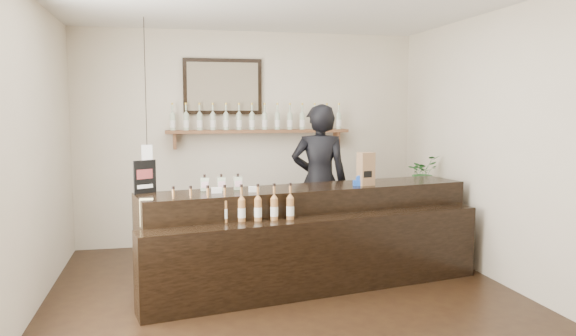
{
  "coord_description": "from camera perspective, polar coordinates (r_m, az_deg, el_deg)",
  "views": [
    {
      "loc": [
        -1.1,
        -4.9,
        1.79
      ],
      "look_at": [
        0.13,
        0.7,
        1.19
      ],
      "focal_mm": 35.0,
      "sensor_mm": 36.0,
      "label": 1
    }
  ],
  "objects": [
    {
      "name": "ground",
      "position": [
        5.33,
        0.26,
        -13.61
      ],
      "size": [
        5.0,
        5.0,
        0.0
      ],
      "primitive_type": "plane",
      "color": "black",
      "rests_on": "ground"
    },
    {
      "name": "room_shell",
      "position": [
        5.02,
        0.27,
        5.01
      ],
      "size": [
        5.0,
        5.0,
        5.0
      ],
      "color": "beige",
      "rests_on": "ground"
    },
    {
      "name": "back_wall_decor",
      "position": [
        7.34,
        -4.89,
        5.69
      ],
      "size": [
        2.66,
        0.96,
        1.69
      ],
      "color": "brown",
      "rests_on": "ground"
    },
    {
      "name": "counter",
      "position": [
        5.81,
        2.44,
        -7.2
      ],
      "size": [
        3.57,
        1.61,
        1.15
      ],
      "color": "black",
      "rests_on": "ground"
    },
    {
      "name": "promo_sign",
      "position": [
        5.55,
        -14.34,
        -0.88
      ],
      "size": [
        0.21,
        0.13,
        0.32
      ],
      "color": "black",
      "rests_on": "counter"
    },
    {
      "name": "paper_bag",
      "position": [
        5.99,
        7.91,
        -0.09
      ],
      "size": [
        0.18,
        0.15,
        0.35
      ],
      "color": "olive",
      "rests_on": "counter"
    },
    {
      "name": "tape_dispenser",
      "position": [
        5.97,
        7.25,
        -1.4
      ],
      "size": [
        0.14,
        0.07,
        0.11
      ],
      "color": "blue",
      "rests_on": "counter"
    },
    {
      "name": "side_cabinet",
      "position": [
        7.21,
        13.4,
        -5.26
      ],
      "size": [
        0.43,
        0.57,
        0.8
      ],
      "color": "brown",
      "rests_on": "ground"
    },
    {
      "name": "potted_plant",
      "position": [
        7.12,
        13.52,
        -0.43
      ],
      "size": [
        0.48,
        0.45,
        0.42
      ],
      "primitive_type": "imported",
      "rotation": [
        0.0,
        0.0,
        0.43
      ],
      "color": "#286528",
      "rests_on": "side_cabinet"
    },
    {
      "name": "shopkeeper",
      "position": [
        6.74,
        3.21,
        -0.35
      ],
      "size": [
        0.85,
        0.66,
        2.09
      ],
      "primitive_type": "imported",
      "rotation": [
        0.0,
        0.0,
        2.91
      ],
      "color": "black",
      "rests_on": "ground"
    }
  ]
}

